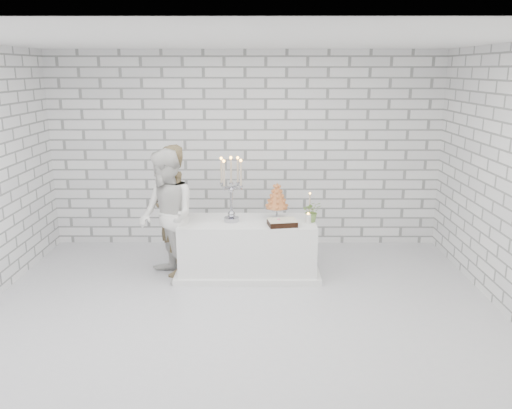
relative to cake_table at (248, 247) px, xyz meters
name	(u,v)px	position (x,y,z in m)	size (l,w,h in m)	color
ground	(241,311)	(-0.06, -1.18, -0.38)	(6.00, 5.00, 0.01)	silver
ceiling	(239,40)	(-0.06, -1.18, 2.62)	(6.00, 5.00, 0.01)	white
wall_back	(245,150)	(-0.06, 1.32, 1.12)	(6.00, 0.01, 3.00)	white
wall_front	(227,269)	(-0.06, -3.68, 1.12)	(6.00, 0.01, 3.00)	white
cake_table	(248,247)	(0.00, 0.00, 0.00)	(1.80, 0.80, 0.75)	white
groom	(172,211)	(-1.02, 0.04, 0.50)	(0.64, 0.42, 1.76)	#473922
bride	(167,216)	(-1.04, -0.22, 0.49)	(0.84, 0.66, 1.74)	white
candelabra	(231,189)	(-0.21, -0.03, 0.81)	(0.35, 0.35, 0.87)	#A7A7B2
croquembouche	(277,201)	(0.39, 0.09, 0.63)	(0.32, 0.32, 0.50)	#B35925
chocolate_cake	(282,223)	(0.45, -0.23, 0.42)	(0.36, 0.26, 0.08)	black
pillar_candle	(308,219)	(0.80, -0.11, 0.44)	(0.08, 0.08, 0.12)	white
extra_taper	(310,206)	(0.84, 0.19, 0.54)	(0.06, 0.06, 0.32)	#C5B298
flowers	(312,211)	(0.85, -0.04, 0.51)	(0.25, 0.22, 0.28)	#5B8340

